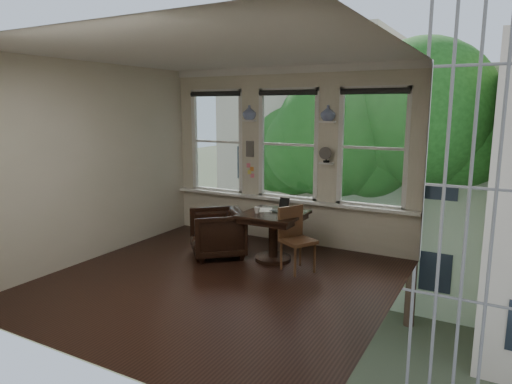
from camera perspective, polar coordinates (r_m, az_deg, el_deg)
The scene contains 25 objects.
ground at distance 6.33m, azimuth -4.78°, elevation -11.07°, with size 4.50×4.50×0.00m, color black.
ceiling at distance 5.93m, azimuth -5.24°, elevation 17.01°, with size 4.50×4.50×0.00m, color silver.
wall_back at distance 7.90m, azimuth 4.12°, elevation 4.49°, with size 4.50×4.50×0.00m, color beige.
wall_front at distance 4.29m, azimuth -21.91°, elevation -1.33°, with size 4.50×4.50×0.00m, color beige.
wall_left at distance 7.43m, azimuth -19.62°, elevation 3.53°, with size 4.50×4.50×0.00m, color beige.
wall_right at distance 5.07m, azimuth 16.68°, elevation 0.71°, with size 4.50×4.50×0.00m, color beige.
window_left at distance 8.59m, azimuth -4.74°, elevation 6.30°, with size 1.10×0.12×1.90m, color white, non-canonical shape.
window_center at distance 7.88m, azimuth 4.14°, elevation 5.94°, with size 1.10×0.12×1.90m, color white, non-canonical shape.
window_right at distance 7.40m, azimuth 14.44°, elevation 5.34°, with size 1.10×0.12×1.90m, color white, non-canonical shape.
shelf_left at distance 8.10m, azimuth -0.84°, elevation 8.92°, with size 0.26×0.16×0.03m, color white.
shelf_right at distance 7.49m, azimuth 8.95°, elevation 8.67°, with size 0.26×0.16×0.03m, color white.
intercom at distance 8.16m, azimuth -0.73°, elevation 5.41°, with size 0.14×0.06×0.28m, color #59544F.
sticky_notes at distance 8.20m, azimuth -0.71°, elevation 2.98°, with size 0.16×0.01×0.24m, color pink, non-canonical shape.
desk_fan at distance 7.51m, azimuth 8.78°, elevation 4.32°, with size 0.20×0.20×0.24m, color #59544F, non-canonical shape.
vase_left at distance 8.10m, azimuth -0.84°, elevation 9.90°, with size 0.24×0.24×0.25m, color silver.
vase_right at distance 7.49m, azimuth 8.98°, elevation 9.73°, with size 0.24×0.24×0.25m, color silver.
table at distance 7.02m, azimuth 2.16°, elevation -5.62°, with size 0.90×0.90×0.75m, color black, non-canonical shape.
armchair_left at distance 7.25m, azimuth -4.87°, elevation -5.14°, with size 0.80×0.82×0.75m, color black.
cushion_red at distance 7.23m, azimuth -4.88°, elevation -4.55°, with size 0.45×0.45×0.06m, color maroon.
side_chair_right at distance 6.56m, azimuth 5.27°, elevation -6.04°, with size 0.42×0.42×0.92m, color #4D271B, non-canonical shape.
laptop at distance 6.90m, azimuth 2.86°, elevation -2.57°, with size 0.34×0.22×0.03m, color black.
mug at distance 6.90m, azimuth 0.14°, elevation -2.29°, with size 0.10×0.10×0.09m, color white.
drinking_glass at distance 6.66m, azimuth 3.17°, elevation -2.74°, with size 0.12×0.12×0.10m, color white.
tablet at distance 6.98m, azimuth 3.50°, elevation -1.62°, with size 0.16×0.02×0.22m, color black.
papers at distance 7.12m, azimuth 1.13°, elevation -2.26°, with size 0.22×0.30×0.00m, color silver.
Camera 1 is at (3.28, -4.89, 2.32)m, focal length 32.00 mm.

